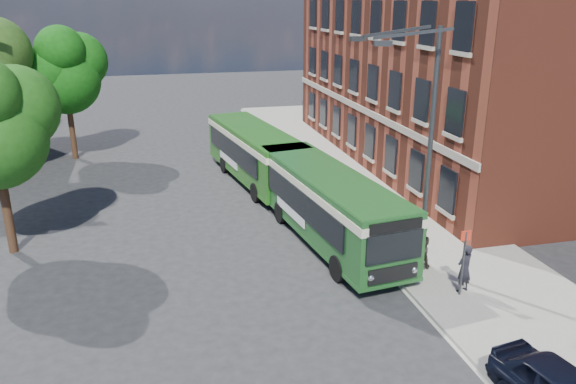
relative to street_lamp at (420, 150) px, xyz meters
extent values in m
plane|color=#262629|center=(-4.84, 2.00, -4.79)|extent=(120.00, 120.00, 0.00)
cube|color=gray|center=(2.16, 10.00, -4.72)|extent=(6.00, 48.00, 0.15)
cube|color=beige|center=(-0.89, 10.00, -4.79)|extent=(0.12, 48.00, 0.01)
cube|color=maroon|center=(9.16, 14.00, 1.21)|extent=(12.00, 26.00, 12.00)
cube|color=#AFA394|center=(3.12, 14.00, -1.19)|extent=(0.12, 26.00, 0.35)
cylinder|color=#35383A|center=(0.36, 0.00, -4.64)|extent=(0.44, 0.44, 0.30)
cylinder|color=#35383A|center=(0.36, 0.00, -0.29)|extent=(0.18, 0.18, 9.00)
cube|color=#35383A|center=(-0.87, -0.60, 4.01)|extent=(2.58, 0.46, 0.37)
cube|color=#35383A|center=(-0.87, 0.60, 4.01)|extent=(2.58, 0.46, 0.37)
cube|color=#35383A|center=(-2.11, -1.08, 3.76)|extent=(0.55, 0.22, 0.16)
cube|color=#35383A|center=(-2.11, 1.08, 3.76)|extent=(0.55, 0.22, 0.16)
cylinder|color=#35383A|center=(0.76, -2.20, -3.54)|extent=(0.08, 0.08, 2.50)
cube|color=red|center=(0.76, -2.20, -2.44)|extent=(0.35, 0.04, 0.35)
cube|color=#1C501F|center=(-2.19, 3.67, -3.02)|extent=(3.79, 10.89, 2.45)
cube|color=#1C501F|center=(-2.19, 3.67, -4.29)|extent=(3.83, 10.94, 0.14)
cube|color=black|center=(-3.50, 3.81, -2.89)|extent=(1.16, 8.81, 1.10)
cube|color=black|center=(-0.96, 4.13, -2.89)|extent=(1.16, 8.81, 1.10)
cube|color=beige|center=(-2.19, 3.67, -2.19)|extent=(3.85, 10.96, 0.32)
cube|color=#1C501F|center=(-2.19, 3.67, -1.83)|extent=(3.67, 10.78, 0.12)
cube|color=black|center=(-1.54, -1.65, -2.84)|extent=(2.14, 0.34, 1.05)
cube|color=black|center=(-1.53, -1.66, -2.09)|extent=(1.99, 0.32, 0.38)
cube|color=black|center=(-1.53, -1.66, -3.84)|extent=(1.90, 0.31, 0.55)
sphere|color=silver|center=(-2.38, -1.75, -3.84)|extent=(0.26, 0.26, 0.26)
sphere|color=silver|center=(-0.69, -1.54, -3.84)|extent=(0.26, 0.26, 0.26)
cube|color=black|center=(-2.85, 8.99, -2.79)|extent=(1.99, 0.32, 0.90)
cube|color=white|center=(-3.59, 4.51, -3.64)|extent=(0.43, 3.18, 0.45)
cylinder|color=black|center=(-2.92, 0.02, -4.29)|extent=(0.40, 1.03, 1.00)
cylinder|color=black|center=(-0.60, 0.31, -4.29)|extent=(0.40, 1.03, 1.00)
cylinder|color=black|center=(-3.66, 6.04, -4.29)|extent=(0.40, 1.03, 1.00)
cylinder|color=black|center=(-1.34, 6.33, -4.29)|extent=(0.40, 1.03, 1.00)
cube|color=#215E18|center=(-3.60, 12.48, -3.02)|extent=(4.04, 10.35, 2.45)
cube|color=#215E18|center=(-3.60, 12.48, -4.29)|extent=(4.09, 10.40, 0.14)
cube|color=black|center=(-4.91, 12.58, -2.89)|extent=(1.37, 8.20, 1.10)
cube|color=black|center=(-2.38, 12.98, -2.89)|extent=(1.37, 8.20, 1.10)
cube|color=#EDE5C3|center=(-3.60, 12.48, -2.19)|extent=(4.11, 10.42, 0.32)
cube|color=#215E18|center=(-3.60, 12.48, -1.83)|extent=(3.93, 10.24, 0.12)
cube|color=black|center=(-2.81, 7.47, -2.84)|extent=(2.14, 0.41, 1.05)
cube|color=black|center=(-2.80, 7.46, -2.09)|extent=(1.99, 0.39, 0.38)
cube|color=black|center=(-2.80, 7.46, -3.84)|extent=(1.89, 0.38, 0.55)
sphere|color=silver|center=(-3.65, 7.35, -3.84)|extent=(0.26, 0.26, 0.26)
sphere|color=silver|center=(-1.97, 7.62, -3.84)|extent=(0.26, 0.26, 0.26)
cube|color=black|center=(-4.39, 17.49, -2.79)|extent=(1.99, 0.39, 0.90)
cube|color=white|center=(-5.03, 13.27, -3.64)|extent=(0.54, 3.17, 0.45)
cylinder|color=black|center=(-4.25, 9.10, -4.29)|extent=(0.43, 1.03, 1.00)
cylinder|color=black|center=(-1.93, 9.46, -4.29)|extent=(0.43, 1.03, 1.00)
cylinder|color=black|center=(-5.10, 14.51, -4.29)|extent=(0.43, 1.03, 1.00)
cylinder|color=black|center=(-2.79, 14.88, -4.29)|extent=(0.43, 1.03, 1.00)
imported|color=black|center=(0.96, -2.02, -3.76)|extent=(0.75, 0.62, 1.76)
imported|color=black|center=(0.35, 0.06, -3.80)|extent=(0.98, 0.87, 1.69)
cylinder|color=#351F13|center=(-15.03, 5.63, -3.09)|extent=(0.36, 0.36, 3.39)
sphere|color=#1B4E12|center=(-14.26, 6.24, 0.99)|extent=(3.39, 3.39, 3.39)
cylinder|color=#351F13|center=(-14.08, 20.01, -3.00)|extent=(0.36, 0.36, 3.58)
sphere|color=#104A0D|center=(-14.08, 20.01, 0.26)|extent=(4.23, 4.23, 4.23)
sphere|color=#104A0D|center=(-13.27, 20.66, 1.32)|extent=(3.58, 3.58, 3.58)
sphere|color=#104A0D|center=(-14.81, 19.44, 0.91)|extent=(3.26, 3.26, 3.26)
sphere|color=#104A0D|center=(-14.08, 19.20, 2.13)|extent=(2.93, 2.93, 2.93)
camera|label=1|loc=(-9.15, -17.45, 5.06)|focal=35.00mm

